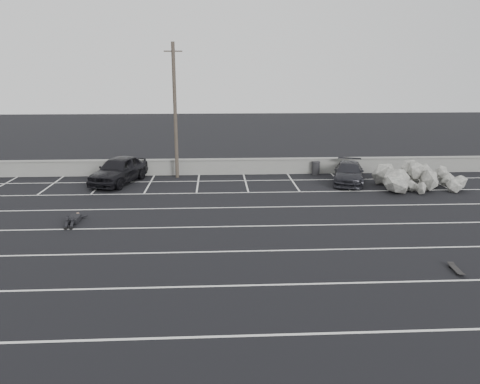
{
  "coord_description": "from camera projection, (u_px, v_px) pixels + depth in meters",
  "views": [
    {
      "loc": [
        -0.86,
        -17.04,
        6.86
      ],
      "look_at": [
        0.32,
        5.33,
        1.0
      ],
      "focal_mm": 35.0,
      "sensor_mm": 36.0,
      "label": 1
    }
  ],
  "objects": [
    {
      "name": "skateboard",
      "position": [
        456.0,
        269.0,
        16.4
      ],
      "size": [
        0.31,
        0.9,
        0.11
      ],
      "rotation": [
        0.0,
        0.0,
        -0.1
      ],
      "color": "black",
      "rests_on": "ground"
    },
    {
      "name": "seawall",
      "position": [
        229.0,
        166.0,
        31.63
      ],
      "size": [
        50.0,
        0.45,
        1.06
      ],
      "color": "gray",
      "rests_on": "ground"
    },
    {
      "name": "ground",
      "position": [
        239.0,
        251.0,
        18.24
      ],
      "size": [
        120.0,
        120.0,
        0.0
      ],
      "primitive_type": "plane",
      "color": "black",
      "rests_on": "ground"
    },
    {
      "name": "car_right",
      "position": [
        349.0,
        173.0,
        29.21
      ],
      "size": [
        2.93,
        4.7,
        1.27
      ],
      "primitive_type": "imported",
      "rotation": [
        0.0,
        0.0,
        -0.28
      ],
      "color": "black",
      "rests_on": "ground"
    },
    {
      "name": "person",
      "position": [
        75.0,
        216.0,
        21.85
      ],
      "size": [
        1.14,
        2.53,
        0.49
      ],
      "primitive_type": null,
      "rotation": [
        0.0,
        0.0,
        0.04
      ],
      "color": "black",
      "rests_on": "ground"
    },
    {
      "name": "riprap_pile",
      "position": [
        412.0,
        180.0,
        27.77
      ],
      "size": [
        5.39,
        3.84,
        1.38
      ],
      "color": "#A4A299",
      "rests_on": "ground"
    },
    {
      "name": "utility_pole",
      "position": [
        175.0,
        111.0,
        29.73
      ],
      "size": [
        1.14,
        0.23,
        8.55
      ],
      "color": "#4C4238",
      "rests_on": "ground"
    },
    {
      "name": "trash_bin",
      "position": [
        316.0,
        168.0,
        31.56
      ],
      "size": [
        0.7,
        0.7,
        0.88
      ],
      "rotation": [
        0.0,
        0.0,
        -0.25
      ],
      "color": "#28282A",
      "rests_on": "ground"
    },
    {
      "name": "car_left",
      "position": [
        119.0,
        170.0,
        29.05
      ],
      "size": [
        3.41,
        5.3,
        1.68
      ],
      "primitive_type": "imported",
      "rotation": [
        0.0,
        0.0,
        -0.31
      ],
      "color": "black",
      "rests_on": "ground"
    },
    {
      "name": "stall_lines",
      "position": [
        233.0,
        217.0,
        22.49
      ],
      "size": [
        36.0,
        20.05,
        0.01
      ],
      "color": "silver",
      "rests_on": "ground"
    }
  ]
}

